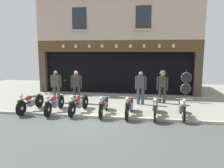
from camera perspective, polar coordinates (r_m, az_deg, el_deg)
name	(u,v)px	position (r m, az deg, el deg)	size (l,w,h in m)	color
ground	(92,128)	(7.90, -5.16, -11.44)	(22.09, 22.00, 0.18)	gray
shop_facade	(120,65)	(15.33, 2.14, 4.98)	(10.39, 4.42, 6.08)	black
motorcycle_far_left	(31,102)	(10.32, -20.54, -4.45)	(0.62, 2.06, 0.92)	black
motorcycle_left	(54,103)	(9.84, -14.82, -4.84)	(0.62, 2.03, 0.91)	black
motorcycle_center_left	(79,103)	(9.57, -8.72, -5.03)	(0.62, 2.05, 0.91)	black
motorcycle_center	(104,105)	(9.26, -2.22, -5.40)	(0.62, 2.00, 0.91)	black
motorcycle_center_right	(129,106)	(9.08, 4.52, -5.64)	(0.62, 1.98, 0.92)	black
motorcycle_right	(155,106)	(9.10, 11.26, -5.74)	(0.62, 2.08, 0.92)	black
motorcycle_far_right	(182,107)	(9.29, 17.87, -5.81)	(0.62, 1.96, 0.90)	black
salesman_left	(56,85)	(11.66, -14.42, -0.23)	(0.56, 0.25, 1.66)	#47423D
shopkeeper_center	(76,85)	(11.34, -9.30, -0.30)	(0.56, 0.27, 1.66)	#38332D
salesman_right	(141,86)	(10.95, 7.51, -0.60)	(0.55, 0.28, 1.66)	#3D424C
assistant_far_right	(162,85)	(11.39, 13.05, -0.31)	(0.56, 0.36, 1.67)	#38332D
tyre_sign_pole	(186,83)	(12.02, 18.80, 0.13)	(0.53, 0.06, 1.71)	#232328
advert_board_near	(94,67)	(14.01, -4.75, 4.37)	(0.71, 0.03, 1.04)	silver
leaning_bicycle	(57,88)	(13.80, -14.24, -1.13)	(1.80, 0.50, 0.95)	black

